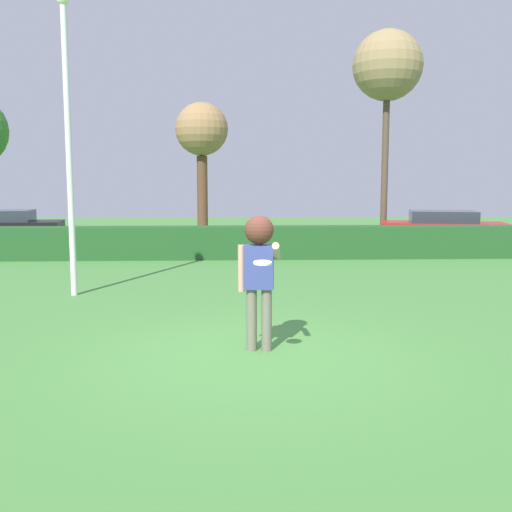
% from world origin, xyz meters
% --- Properties ---
extents(ground_plane, '(60.00, 60.00, 0.00)m').
position_xyz_m(ground_plane, '(0.00, 0.00, 0.00)').
color(ground_plane, '#46823C').
extents(person, '(0.56, 0.80, 1.81)m').
position_xyz_m(person, '(0.08, 0.19, 1.20)').
color(person, '#6D695A').
rests_on(person, ground).
extents(frisbee, '(0.22, 0.22, 0.05)m').
position_xyz_m(frisbee, '(0.08, -0.54, 1.29)').
color(frisbee, white).
extents(lamppost, '(0.24, 0.24, 5.78)m').
position_xyz_m(lamppost, '(-3.43, 4.24, 3.20)').
color(lamppost, silver).
rests_on(lamppost, ground).
extents(hedge_row, '(20.93, 0.90, 0.94)m').
position_xyz_m(hedge_row, '(0.00, 9.79, 0.47)').
color(hedge_row, '#224F23').
rests_on(hedge_row, ground).
extents(parked_car_black, '(4.38, 2.22, 1.25)m').
position_xyz_m(parked_car_black, '(-8.52, 13.78, 0.69)').
color(parked_car_black, black).
rests_on(parked_car_black, ground).
extents(parked_car_red, '(4.47, 2.60, 1.25)m').
position_xyz_m(parked_car_red, '(7.05, 12.67, 0.69)').
color(parked_car_red, '#B21E1E').
rests_on(parked_car_red, ground).
extents(birch_tree, '(1.97, 1.97, 5.19)m').
position_xyz_m(birch_tree, '(-1.39, 14.90, 4.04)').
color(birch_tree, brown).
rests_on(birch_tree, ground).
extents(oak_tree, '(2.58, 2.58, 7.80)m').
position_xyz_m(oak_tree, '(5.49, 14.71, 6.44)').
color(oak_tree, brown).
rests_on(oak_tree, ground).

